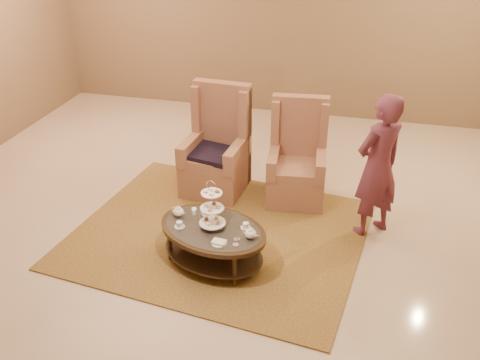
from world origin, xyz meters
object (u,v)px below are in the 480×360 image
(armchair_right, at_px, (297,166))
(person, at_px, (378,167))
(tea_table, at_px, (213,234))
(armchair_left, at_px, (217,155))

(armchair_right, relative_size, person, 0.77)
(tea_table, xyz_separation_m, person, (1.56, 1.00, 0.47))
(armchair_left, xyz_separation_m, armchair_right, (1.02, 0.02, -0.03))
(tea_table, height_order, person, person)
(tea_table, height_order, armchair_left, armchair_left)
(tea_table, xyz_separation_m, armchair_left, (-0.41, 1.55, 0.10))
(armchair_right, height_order, person, person)
(armchair_right, bearing_deg, armchair_left, 175.10)
(armchair_right, bearing_deg, tea_table, -117.23)
(armchair_left, relative_size, armchair_right, 1.07)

